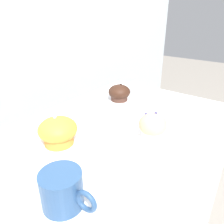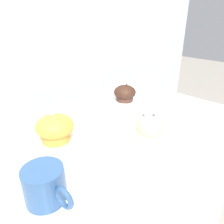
{
  "view_description": "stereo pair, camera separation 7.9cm",
  "coord_description": "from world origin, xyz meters",
  "px_view_note": "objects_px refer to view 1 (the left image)",
  "views": [
    {
      "loc": [
        -0.53,
        -0.4,
        1.31
      ],
      "look_at": [
        0.04,
        0.03,
        0.98
      ],
      "focal_mm": 35.0,
      "sensor_mm": 36.0,
      "label": 1
    },
    {
      "loc": [
        -0.48,
        -0.46,
        1.31
      ],
      "look_at": [
        0.04,
        0.03,
        0.98
      ],
      "focal_mm": 35.0,
      "sensor_mm": 36.0,
      "label": 2
    }
  ],
  "objects_px": {
    "muffin_front_center": "(58,131)",
    "muffin_back_right": "(153,126)",
    "coffee_cup": "(63,189)",
    "muffin_back_left": "(119,93)"
  },
  "relations": [
    {
      "from": "muffin_back_left",
      "to": "muffin_front_center",
      "type": "bearing_deg",
      "value": -171.62
    },
    {
      "from": "muffin_back_left",
      "to": "muffin_back_right",
      "type": "relative_size",
      "value": 1.1
    },
    {
      "from": "muffin_back_left",
      "to": "coffee_cup",
      "type": "distance_m",
      "value": 0.61
    },
    {
      "from": "muffin_back_right",
      "to": "coffee_cup",
      "type": "distance_m",
      "value": 0.37
    },
    {
      "from": "coffee_cup",
      "to": "muffin_front_center",
      "type": "bearing_deg",
      "value": 51.99
    },
    {
      "from": "muffin_back_right",
      "to": "coffee_cup",
      "type": "height_order",
      "value": "same"
    },
    {
      "from": "muffin_front_center",
      "to": "muffin_back_right",
      "type": "bearing_deg",
      "value": -44.37
    },
    {
      "from": "muffin_front_center",
      "to": "muffin_back_right",
      "type": "distance_m",
      "value": 0.3
    },
    {
      "from": "muffin_front_center",
      "to": "muffin_back_left",
      "type": "distance_m",
      "value": 0.41
    },
    {
      "from": "muffin_back_right",
      "to": "muffin_front_center",
      "type": "bearing_deg",
      "value": 135.63
    }
  ]
}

